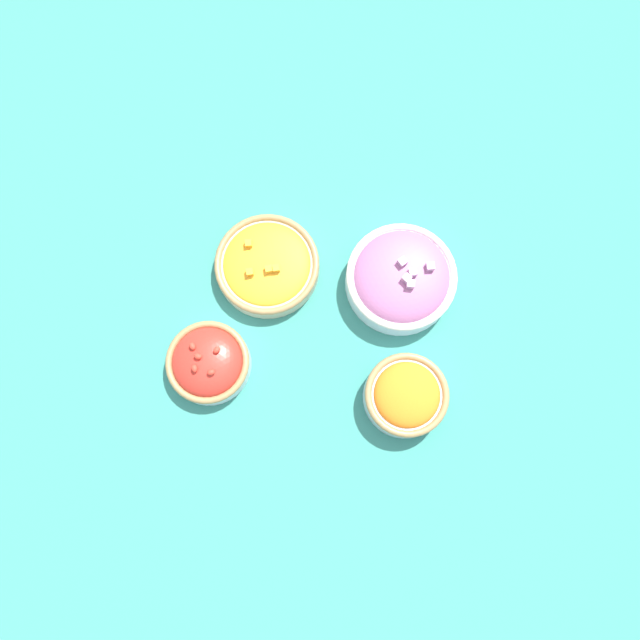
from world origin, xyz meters
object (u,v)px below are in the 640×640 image
(bowl_cherry_tomatoes, at_px, (208,362))
(bowl_red_onion, at_px, (401,278))
(bowl_carrots, at_px, (406,395))
(bowl_squash, at_px, (267,265))

(bowl_cherry_tomatoes, xyz_separation_m, bowl_red_onion, (-0.33, -0.17, 0.01))
(bowl_carrots, distance_m, bowl_red_onion, 0.21)
(bowl_red_onion, bearing_deg, bowl_carrots, 94.79)
(bowl_carrots, height_order, bowl_red_onion, bowl_red_onion)
(bowl_carrots, bearing_deg, bowl_red_onion, -85.21)
(bowl_cherry_tomatoes, relative_size, bowl_carrots, 1.02)
(bowl_cherry_tomatoes, distance_m, bowl_squash, 0.20)
(bowl_carrots, relative_size, bowl_red_onion, 0.73)
(bowl_cherry_tomatoes, relative_size, bowl_squash, 0.77)
(bowl_carrots, distance_m, bowl_squash, 0.34)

